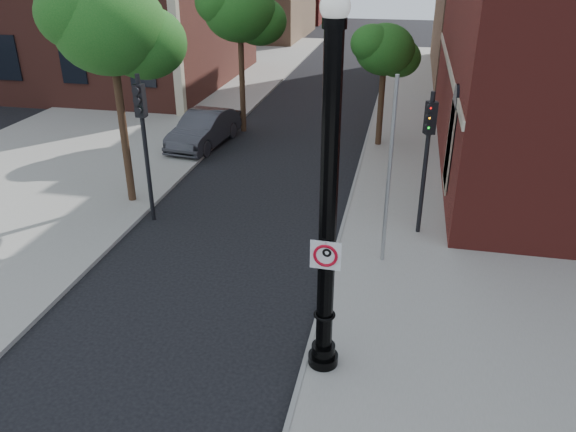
% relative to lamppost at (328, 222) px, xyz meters
% --- Properties ---
extents(ground, '(120.00, 120.00, 0.00)m').
position_rel_lamppost_xyz_m(ground, '(-2.40, -0.72, -3.20)').
color(ground, black).
rests_on(ground, ground).
extents(sidewalk_right, '(8.00, 60.00, 0.12)m').
position_rel_lamppost_xyz_m(sidewalk_right, '(3.60, 9.28, -3.14)').
color(sidewalk_right, gray).
rests_on(sidewalk_right, ground).
extents(sidewalk_left, '(10.00, 50.00, 0.12)m').
position_rel_lamppost_xyz_m(sidewalk_left, '(-11.40, 17.28, -3.14)').
color(sidewalk_left, gray).
rests_on(sidewalk_left, ground).
extents(curb_edge, '(0.10, 60.00, 0.14)m').
position_rel_lamppost_xyz_m(curb_edge, '(-0.35, 9.28, -3.13)').
color(curb_edge, gray).
rests_on(curb_edge, ground).
extents(lamppost, '(0.59, 0.59, 6.93)m').
position_rel_lamppost_xyz_m(lamppost, '(0.00, 0.00, 0.00)').
color(lamppost, black).
rests_on(lamppost, ground).
extents(no_parking_sign, '(0.55, 0.07, 0.55)m').
position_rel_lamppost_xyz_m(no_parking_sign, '(0.01, -0.18, -0.56)').
color(no_parking_sign, white).
rests_on(no_parking_sign, ground).
extents(parked_car, '(1.98, 4.48, 1.43)m').
position_rel_lamppost_xyz_m(parked_car, '(-6.87, 12.46, -2.49)').
color(parked_car, '#2F2F34').
rests_on(parked_car, ground).
extents(traffic_signal_left, '(0.27, 0.36, 4.38)m').
position_rel_lamppost_xyz_m(traffic_signal_left, '(-6.04, 5.48, -0.25)').
color(traffic_signal_left, black).
rests_on(traffic_signal_left, ground).
extents(traffic_signal_right, '(0.33, 0.37, 4.14)m').
position_rel_lamppost_xyz_m(traffic_signal_right, '(1.79, 6.11, -0.41)').
color(traffic_signal_right, black).
rests_on(traffic_signal_right, ground).
extents(utility_pole, '(0.10, 0.10, 4.90)m').
position_rel_lamppost_xyz_m(utility_pole, '(0.89, 4.29, -0.75)').
color(utility_pole, '#999999').
rests_on(utility_pole, ground).
extents(street_tree_a, '(3.78, 3.41, 6.81)m').
position_rel_lamppost_xyz_m(street_tree_a, '(-7.17, 6.56, 2.18)').
color(street_tree_a, '#352315').
rests_on(street_tree_a, ground).
extents(street_tree_b, '(3.55, 3.21, 6.39)m').
position_rel_lamppost_xyz_m(street_tree_b, '(-5.84, 14.85, 1.85)').
color(street_tree_b, '#352315').
rests_on(street_tree_b, ground).
extents(street_tree_c, '(2.71, 2.45, 4.88)m').
position_rel_lamppost_xyz_m(street_tree_c, '(0.20, 13.85, 0.65)').
color(street_tree_c, '#352315').
rests_on(street_tree_c, ground).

